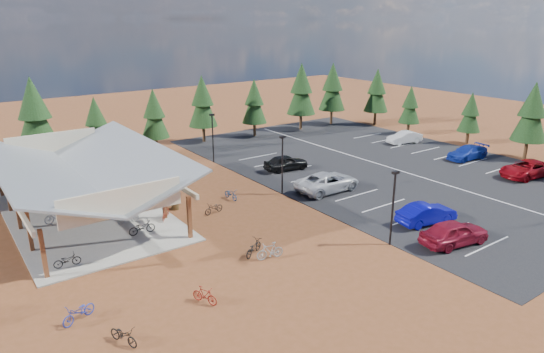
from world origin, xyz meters
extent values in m
plane|color=brown|center=(0.00, 0.00, 0.00)|extent=(140.00, 140.00, 0.00)
cube|color=black|center=(18.50, 3.00, 0.02)|extent=(27.00, 44.00, 0.04)
cube|color=gray|center=(-10.00, 7.00, 0.05)|extent=(10.60, 18.60, 0.10)
cube|color=#592919|center=(-14.60, -1.40, 1.60)|extent=(0.25, 0.25, 3.00)
cube|color=#592919|center=(-14.60, 2.80, 1.60)|extent=(0.25, 0.25, 3.00)
cube|color=#592919|center=(-14.60, 7.00, 1.60)|extent=(0.25, 0.25, 3.00)
cube|color=#592919|center=(-14.60, 11.20, 1.60)|extent=(0.25, 0.25, 3.00)
cube|color=#592919|center=(-14.60, 15.40, 1.60)|extent=(0.25, 0.25, 3.00)
cube|color=#592919|center=(-5.40, -1.40, 1.60)|extent=(0.25, 0.25, 3.00)
cube|color=#592919|center=(-5.40, 2.80, 1.60)|extent=(0.25, 0.25, 3.00)
cube|color=#592919|center=(-5.40, 7.00, 1.60)|extent=(0.25, 0.25, 3.00)
cube|color=#592919|center=(-5.40, 11.20, 1.60)|extent=(0.25, 0.25, 3.00)
cube|color=#592919|center=(-5.40, 15.40, 1.60)|extent=(0.25, 0.25, 3.00)
cube|color=beige|center=(-15.00, 7.00, 3.10)|extent=(0.22, 18.00, 0.35)
cube|color=beige|center=(-5.00, 7.00, 3.10)|extent=(0.22, 18.00, 0.35)
cube|color=slate|center=(-12.90, 7.00, 4.00)|extent=(5.85, 19.40, 2.13)
cube|color=slate|center=(-7.10, 7.00, 4.00)|extent=(5.85, 19.40, 2.13)
cube|color=beige|center=(-10.00, -2.00, 3.90)|extent=(7.50, 0.15, 1.80)
cube|color=beige|center=(-10.00, 16.00, 3.90)|extent=(7.50, 0.15, 1.80)
cylinder|color=black|center=(5.00, -10.00, 2.50)|extent=(0.14, 0.14, 5.00)
cube|color=black|center=(5.00, -10.00, 5.05)|extent=(0.50, 0.25, 0.18)
cylinder|color=black|center=(5.00, 2.00, 2.50)|extent=(0.14, 0.14, 5.00)
cube|color=black|center=(5.00, 2.00, 5.05)|extent=(0.50, 0.25, 0.18)
cylinder|color=black|center=(5.00, 14.00, 2.50)|extent=(0.14, 0.14, 5.00)
cube|color=black|center=(5.00, 14.00, 5.05)|extent=(0.50, 0.25, 0.18)
cylinder|color=#412F17|center=(-3.96, 4.18, 0.45)|extent=(0.60, 0.60, 0.90)
cylinder|color=#412F17|center=(-3.41, 5.63, 0.45)|extent=(0.60, 0.60, 0.90)
cylinder|color=#382314|center=(-10.13, 21.79, 1.13)|extent=(0.36, 0.36, 2.25)
cone|color=#1B3213|center=(-10.13, 21.79, 4.95)|extent=(3.96, 3.96, 5.40)
cone|color=#1B3213|center=(-10.13, 21.79, 7.21)|extent=(3.06, 3.06, 4.05)
cylinder|color=#382314|center=(-4.37, 22.04, 0.82)|extent=(0.36, 0.36, 1.64)
cone|color=#1B3213|center=(-4.37, 22.04, 3.62)|extent=(2.89, 2.89, 3.95)
cone|color=#1B3213|center=(-4.37, 22.04, 5.26)|extent=(2.24, 2.24, 2.96)
cylinder|color=#382314|center=(1.73, 21.19, 0.88)|extent=(0.36, 0.36, 1.75)
cone|color=#1B3213|center=(1.73, 21.19, 3.85)|extent=(3.08, 3.08, 4.20)
cone|color=#1B3213|center=(1.73, 21.19, 5.60)|extent=(2.38, 2.38, 3.15)
cylinder|color=#382314|center=(8.44, 22.56, 0.99)|extent=(0.36, 0.36, 1.97)
cone|color=#1B3213|center=(8.44, 22.56, 4.33)|extent=(3.47, 3.47, 4.73)
cone|color=#1B3213|center=(8.44, 22.56, 6.30)|extent=(2.68, 2.68, 3.55)
cylinder|color=#382314|center=(15.09, 21.37, 0.89)|extent=(0.36, 0.36, 1.78)
cone|color=#1B3213|center=(15.09, 21.37, 3.91)|extent=(3.13, 3.13, 4.27)
cone|color=#1B3213|center=(15.09, 21.37, 5.69)|extent=(2.42, 2.42, 3.20)
cylinder|color=#382314|center=(22.41, 21.04, 1.09)|extent=(0.36, 0.36, 2.17)
cone|color=#1B3213|center=(22.41, 21.04, 4.78)|extent=(3.83, 3.83, 5.22)
cone|color=#1B3213|center=(22.41, 21.04, 6.96)|extent=(2.96, 2.96, 3.91)
cylinder|color=#382314|center=(28.15, 21.22, 1.05)|extent=(0.36, 0.36, 2.11)
cone|color=#1B3213|center=(28.15, 21.22, 4.63)|extent=(3.71, 3.71, 5.06)
cone|color=#1B3213|center=(28.15, 21.22, 6.74)|extent=(2.86, 2.86, 3.79)
cylinder|color=#382314|center=(32.87, -4.35, 1.01)|extent=(0.36, 0.36, 2.01)
cone|color=#1B3213|center=(32.87, -4.35, 4.43)|extent=(3.55, 3.55, 4.83)
cone|color=#1B3213|center=(32.87, -4.35, 6.45)|extent=(2.74, 2.74, 3.63)
cylinder|color=#382314|center=(33.81, 3.23, 0.76)|extent=(0.36, 0.36, 1.51)
cone|color=#1B3213|center=(33.81, 3.23, 3.32)|extent=(2.66, 2.66, 3.63)
cone|color=#1B3213|center=(33.81, 3.23, 4.84)|extent=(2.06, 2.06, 2.72)
cylinder|color=#382314|center=(32.02, 10.68, 0.76)|extent=(0.36, 0.36, 1.53)
cone|color=#1B3213|center=(32.02, 10.68, 3.37)|extent=(2.69, 2.69, 3.67)
cone|color=#1B3213|center=(32.02, 10.68, 4.89)|extent=(2.08, 2.08, 2.75)
cylinder|color=#382314|center=(32.98, 17.38, 0.96)|extent=(0.36, 0.36, 1.92)
cone|color=#1B3213|center=(32.98, 17.38, 4.22)|extent=(3.38, 3.38, 4.61)
cone|color=#1B3213|center=(32.98, 17.38, 6.14)|extent=(2.61, 2.61, 3.46)
imported|color=black|center=(-13.29, -0.80, 0.52)|extent=(1.63, 0.71, 0.83)
imported|color=#9C9DA6|center=(-12.18, 6.64, 0.65)|extent=(1.90, 0.85, 1.11)
imported|color=#134092|center=(-10.71, 7.35, 0.59)|extent=(1.88, 0.75, 0.97)
imported|color=maroon|center=(-11.79, 13.14, 0.65)|extent=(1.89, 1.08, 1.10)
imported|color=black|center=(-7.87, 1.06, 0.59)|extent=(1.89, 0.74, 0.98)
imported|color=gray|center=(-8.01, 3.45, 0.59)|extent=(1.65, 0.55, 0.97)
imported|color=#1E5191|center=(-7.78, 9.37, 0.55)|extent=(1.83, 1.11, 0.91)
imported|color=maroon|center=(-7.08, 11.60, 0.54)|extent=(1.52, 0.60, 0.89)
imported|color=black|center=(-13.02, -9.83, 0.46)|extent=(1.21, 1.85, 0.92)
imported|color=navy|center=(-14.21, -6.80, 0.49)|extent=(1.98, 1.36, 0.99)
imported|color=maroon|center=(-8.38, -9.03, 0.48)|extent=(1.05, 1.63, 0.95)
imported|color=black|center=(-3.21, -5.91, 0.50)|extent=(1.98, 1.50, 1.00)
imported|color=#959A9E|center=(-2.68, -6.98, 0.54)|extent=(1.88, 0.85, 1.09)
imported|color=navy|center=(0.80, 3.53, 0.45)|extent=(0.68, 1.74, 0.90)
imported|color=maroon|center=(-5.38, 2.71, 0.54)|extent=(1.51, 1.71, 1.07)
imported|color=black|center=(-1.88, 1.61, 0.44)|extent=(1.77, 0.88, 0.89)
imported|color=maroon|center=(8.42, -12.47, 0.87)|extent=(5.16, 2.77, 1.67)
imported|color=#090997|center=(9.81, -9.20, 0.80)|extent=(4.82, 2.36, 1.52)
imported|color=#B1B3B9|center=(8.67, 0.29, 0.87)|extent=(5.97, 2.76, 1.66)
imported|color=black|center=(9.46, 7.33, 0.80)|extent=(4.67, 2.34, 1.53)
imported|color=maroon|center=(26.66, -7.79, 0.83)|extent=(6.02, 3.42, 1.58)
imported|color=#142B9C|center=(27.57, -0.87, 0.76)|extent=(5.13, 2.43, 1.44)
imported|color=white|center=(27.60, 7.62, 0.76)|extent=(4.60, 2.34, 1.45)
camera|label=1|loc=(-18.52, -29.25, 14.35)|focal=32.00mm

